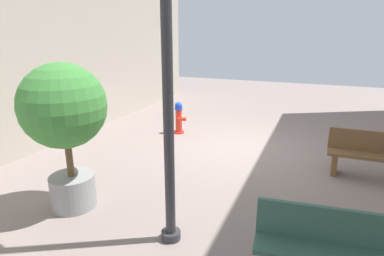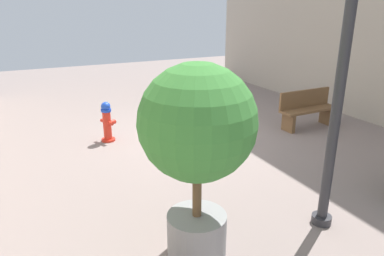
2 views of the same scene
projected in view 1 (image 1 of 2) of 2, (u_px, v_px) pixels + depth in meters
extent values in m
plane|color=gray|center=(241.00, 147.00, 8.25)|extent=(23.40, 23.40, 0.00)
cylinder|color=red|center=(179.00, 132.00, 9.44)|extent=(0.31, 0.31, 0.05)
cylinder|color=red|center=(179.00, 120.00, 9.34)|extent=(0.18, 0.18, 0.65)
cylinder|color=blue|center=(179.00, 109.00, 9.24)|extent=(0.23, 0.23, 0.06)
sphere|color=blue|center=(179.00, 106.00, 9.21)|extent=(0.21, 0.21, 0.21)
cylinder|color=red|center=(179.00, 117.00, 9.45)|extent=(0.13, 0.15, 0.08)
cylinder|color=red|center=(179.00, 119.00, 9.19)|extent=(0.13, 0.15, 0.08)
cylinder|color=red|center=(184.00, 119.00, 9.33)|extent=(0.17, 0.16, 0.11)
cube|color=brown|center=(334.00, 163.00, 6.70)|extent=(0.10, 0.40, 0.45)
cube|color=brown|center=(370.00, 156.00, 6.40)|extent=(1.60, 0.46, 0.06)
cube|color=brown|center=(371.00, 141.00, 6.50)|extent=(1.60, 0.08, 0.44)
cube|color=#33594C|center=(320.00, 252.00, 3.62)|extent=(1.52, 0.59, 0.06)
cube|color=#33594C|center=(321.00, 223.00, 3.72)|extent=(1.48, 0.22, 0.44)
cylinder|color=gray|center=(73.00, 191.00, 5.41)|extent=(0.74, 0.74, 0.57)
cylinder|color=brown|center=(69.00, 154.00, 5.22)|extent=(0.11, 0.11, 0.79)
sphere|color=#3D8438|center=(63.00, 106.00, 4.99)|extent=(1.35, 1.35, 1.35)
cylinder|color=#2D2D33|center=(171.00, 235.00, 4.61)|extent=(0.28, 0.28, 0.12)
cylinder|color=#2D2D33|center=(168.00, 88.00, 3.99)|extent=(0.14, 0.14, 4.15)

